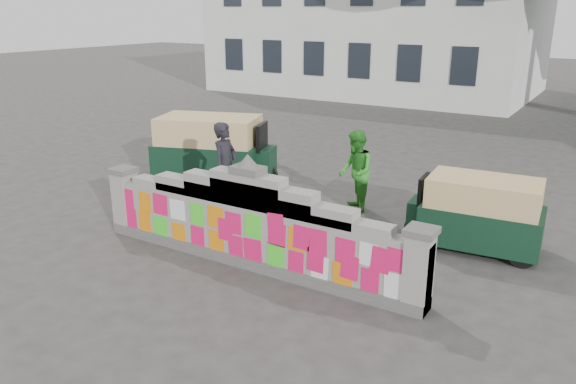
% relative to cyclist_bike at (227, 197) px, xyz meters
% --- Properties ---
extents(ground, '(100.00, 100.00, 0.00)m').
position_rel_cyclist_bike_xyz_m(ground, '(1.64, -1.49, -0.55)').
color(ground, '#383533').
rests_on(ground, ground).
extents(parapet_wall, '(6.48, 0.44, 2.01)m').
position_rel_cyclist_bike_xyz_m(parapet_wall, '(1.64, -1.49, 0.20)').
color(parapet_wall, '#4C4C49').
rests_on(parapet_wall, ground).
extents(building, '(16.00, 10.00, 8.90)m').
position_rel_cyclist_bike_xyz_m(building, '(-5.36, 20.49, 3.46)').
color(building, silver).
rests_on(building, ground).
extents(cyclist_bike, '(2.16, 0.90, 1.11)m').
position_rel_cyclist_bike_xyz_m(cyclist_bike, '(0.00, 0.00, 0.00)').
color(cyclist_bike, black).
rests_on(cyclist_bike, ground).
extents(cyclist_rider, '(0.50, 0.72, 1.87)m').
position_rel_cyclist_bike_xyz_m(cyclist_rider, '(0.00, 0.00, 0.38)').
color(cyclist_rider, black).
rests_on(cyclist_rider, ground).
extents(pedestrian, '(1.07, 1.12, 1.82)m').
position_rel_cyclist_bike_xyz_m(pedestrian, '(2.02, 1.99, 0.36)').
color(pedestrian, '#2F9027').
rests_on(pedestrian, ground).
extents(rickshaw_left, '(3.20, 2.23, 1.72)m').
position_rel_cyclist_bike_xyz_m(rickshaw_left, '(-1.99, 2.03, 0.34)').
color(rickshaw_left, black).
rests_on(rickshaw_left, ground).
extents(rickshaw_right, '(2.52, 1.32, 1.37)m').
position_rel_cyclist_bike_xyz_m(rickshaw_right, '(4.83, 1.31, 0.16)').
color(rickshaw_right, black).
rests_on(rickshaw_right, ground).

